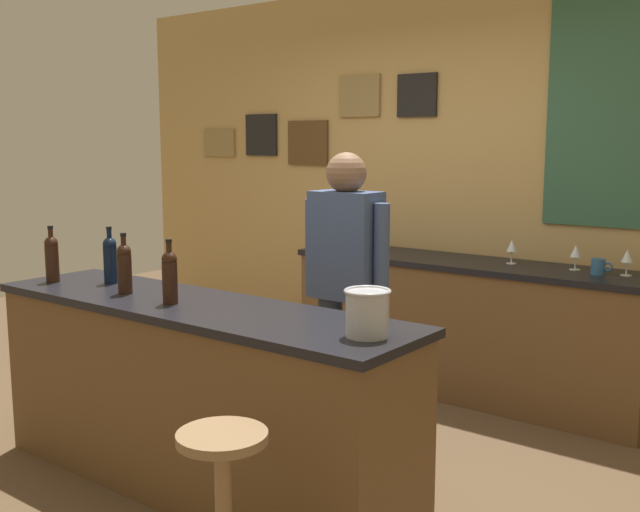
% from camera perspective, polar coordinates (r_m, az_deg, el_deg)
% --- Properties ---
extents(ground_plane, '(10.00, 10.00, 0.00)m').
position_cam_1_polar(ground_plane, '(4.14, -5.11, -15.15)').
color(ground_plane, brown).
extents(back_wall, '(6.00, 0.09, 2.80)m').
position_cam_1_polar(back_wall, '(5.44, 9.63, 5.94)').
color(back_wall, tan).
rests_on(back_wall, ground_plane).
extents(bar_counter, '(2.35, 0.60, 0.92)m').
position_cam_1_polar(bar_counter, '(3.71, -9.46, -10.48)').
color(bar_counter, brown).
rests_on(bar_counter, ground_plane).
extents(side_counter, '(2.42, 0.56, 0.90)m').
position_cam_1_polar(side_counter, '(5.08, 11.01, -5.36)').
color(side_counter, brown).
rests_on(side_counter, ground_plane).
extents(bartender, '(0.52, 0.21, 1.62)m').
position_cam_1_polar(bartender, '(3.92, 1.97, -2.13)').
color(bartender, '#384766').
rests_on(bartender, ground_plane).
extents(bar_stool, '(0.32, 0.32, 0.68)m').
position_cam_1_polar(bar_stool, '(2.76, -7.38, -17.41)').
color(bar_stool, olive).
rests_on(bar_stool, ground_plane).
extents(wine_bottle_a, '(0.07, 0.07, 0.31)m').
position_cam_1_polar(wine_bottle_a, '(4.29, -19.74, -0.08)').
color(wine_bottle_a, black).
rests_on(wine_bottle_a, bar_counter).
extents(wine_bottle_b, '(0.07, 0.07, 0.31)m').
position_cam_1_polar(wine_bottle_b, '(4.15, -15.69, -0.16)').
color(wine_bottle_b, black).
rests_on(wine_bottle_b, bar_counter).
extents(wine_bottle_c, '(0.07, 0.07, 0.31)m').
position_cam_1_polar(wine_bottle_c, '(3.85, -14.67, -0.80)').
color(wine_bottle_c, black).
rests_on(wine_bottle_c, bar_counter).
extents(wine_bottle_d, '(0.07, 0.07, 0.31)m').
position_cam_1_polar(wine_bottle_d, '(3.56, -11.37, -1.44)').
color(wine_bottle_d, black).
rests_on(wine_bottle_d, bar_counter).
extents(ice_bucket, '(0.19, 0.19, 0.19)m').
position_cam_1_polar(ice_bucket, '(2.92, 3.62, -4.25)').
color(ice_bucket, '#B7BABF').
rests_on(ice_bucket, bar_counter).
extents(wine_glass_a, '(0.07, 0.07, 0.16)m').
position_cam_1_polar(wine_glass_a, '(5.35, 2.36, 1.59)').
color(wine_glass_a, silver).
rests_on(wine_glass_a, side_counter).
extents(wine_glass_b, '(0.07, 0.07, 0.16)m').
position_cam_1_polar(wine_glass_b, '(4.92, 14.40, 0.69)').
color(wine_glass_b, silver).
rests_on(wine_glass_b, side_counter).
extents(wine_glass_c, '(0.07, 0.07, 0.16)m').
position_cam_1_polar(wine_glass_c, '(4.79, 18.89, 0.29)').
color(wine_glass_c, silver).
rests_on(wine_glass_c, side_counter).
extents(wine_glass_d, '(0.07, 0.07, 0.16)m').
position_cam_1_polar(wine_glass_d, '(4.69, 22.34, -0.07)').
color(wine_glass_d, silver).
rests_on(wine_glass_d, side_counter).
extents(coffee_mug, '(0.12, 0.08, 0.09)m').
position_cam_1_polar(coffee_mug, '(4.68, 20.45, -0.76)').
color(coffee_mug, '#336699').
rests_on(coffee_mug, side_counter).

